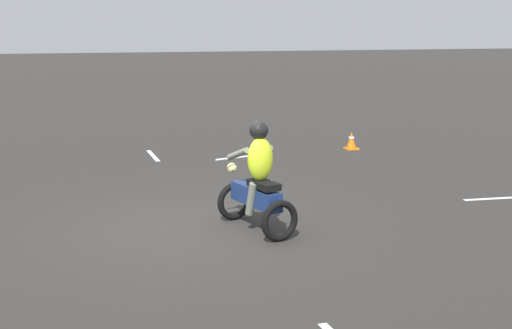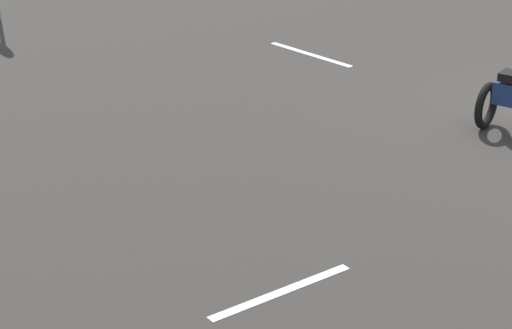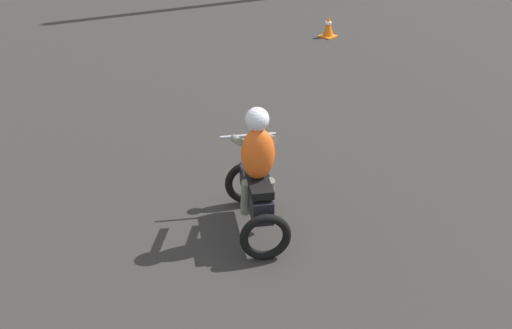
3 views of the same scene
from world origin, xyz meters
The scene contains 5 objects.
ground_plane centered at (0.00, 0.00, 0.00)m, with size 120.00×120.00×0.00m, color #2D2B28.
motorcycle_rider_foreground centered at (0.37, 0.90, 0.73)m, with size 1.55×1.01×1.66m.
traffic_cone_near_left centered at (-5.71, 4.76, 0.20)m, with size 0.32×0.32×0.42m.
lane_stripe_n centered at (-0.50, 5.62, 0.00)m, with size 0.10×1.55×0.01m, color silver.
lane_stripe_w centered at (-5.99, -0.01, 0.00)m, with size 0.10×1.41×0.01m, color silver.
Camera 1 is at (10.29, -1.56, 3.08)m, focal length 50.00 mm.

